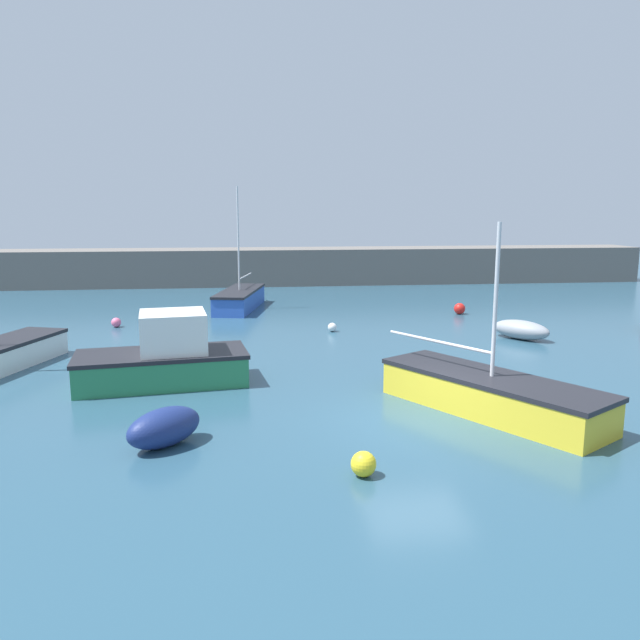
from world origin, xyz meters
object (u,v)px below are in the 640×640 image
(mooring_buoy_red, at_px, (460,309))
(mooring_buoy_pink, at_px, (116,322))
(fishing_dinghy_green, at_px, (164,427))
(mooring_buoy_yellow, at_px, (363,464))
(sailboat_short_mast, at_px, (491,394))
(mooring_buoy_white, at_px, (332,327))
(motorboat_with_cabin, at_px, (165,358))
(sailboat_tall_mast, at_px, (240,299))
(dinghy_near_pier, at_px, (521,330))

(mooring_buoy_red, xyz_separation_m, mooring_buoy_pink, (-16.04, -1.55, -0.06))
(mooring_buoy_red, distance_m, mooring_buoy_pink, 16.11)
(fishing_dinghy_green, xyz_separation_m, mooring_buoy_yellow, (4.06, -2.05, -0.18))
(fishing_dinghy_green, xyz_separation_m, sailboat_short_mast, (7.98, 1.35, 0.07))
(fishing_dinghy_green, xyz_separation_m, mooring_buoy_red, (12.14, 15.83, -0.15))
(mooring_buoy_white, xyz_separation_m, mooring_buoy_pink, (-9.26, 2.03, 0.02))
(mooring_buoy_white, relative_size, mooring_buoy_yellow, 0.74)
(sailboat_short_mast, bearing_deg, mooring_buoy_yellow, -81.41)
(motorboat_with_cabin, bearing_deg, mooring_buoy_yellow, 115.18)
(sailboat_tall_mast, relative_size, fishing_dinghy_green, 3.18)
(fishing_dinghy_green, xyz_separation_m, mooring_buoy_pink, (-3.90, 14.28, -0.22))
(dinghy_near_pier, xyz_separation_m, mooring_buoy_white, (-7.26, 2.35, -0.19))
(sailboat_tall_mast, height_order, mooring_buoy_white, sailboat_tall_mast)
(mooring_buoy_yellow, bearing_deg, sailboat_tall_mast, 97.30)
(fishing_dinghy_green, bearing_deg, dinghy_near_pier, 174.46)
(dinghy_near_pier, bearing_deg, sailboat_short_mast, -66.48)
(sailboat_tall_mast, height_order, dinghy_near_pier, sailboat_tall_mast)
(motorboat_with_cabin, xyz_separation_m, mooring_buoy_red, (12.73, 10.84, -0.52))
(mooring_buoy_yellow, distance_m, mooring_buoy_pink, 18.16)
(sailboat_tall_mast, bearing_deg, sailboat_short_mast, 32.54)
(motorboat_with_cabin, bearing_deg, mooring_buoy_pink, -78.67)
(sailboat_tall_mast, distance_m, motorboat_with_cabin, 13.79)
(sailboat_tall_mast, bearing_deg, fishing_dinghy_green, 7.41)
(dinghy_near_pier, distance_m, mooring_buoy_white, 7.63)
(fishing_dinghy_green, distance_m, mooring_buoy_pink, 14.80)
(dinghy_near_pier, distance_m, mooring_buoy_pink, 17.09)
(sailboat_tall_mast, bearing_deg, mooring_buoy_pink, -38.90)
(sailboat_short_mast, bearing_deg, mooring_buoy_white, 161.12)
(dinghy_near_pier, xyz_separation_m, mooring_buoy_yellow, (-8.56, -11.94, -0.13))
(sailboat_short_mast, height_order, motorboat_with_cabin, sailboat_short_mast)
(fishing_dinghy_green, relative_size, dinghy_near_pier, 0.79)
(sailboat_short_mast, height_order, mooring_buoy_yellow, sailboat_short_mast)
(dinghy_near_pier, height_order, mooring_buoy_red, dinghy_near_pier)
(mooring_buoy_yellow, bearing_deg, sailboat_short_mast, 40.96)
(sailboat_tall_mast, xyz_separation_m, mooring_buoy_red, (10.73, -2.80, -0.24))
(sailboat_short_mast, bearing_deg, sailboat_tall_mast, 168.43)
(mooring_buoy_white, bearing_deg, fishing_dinghy_green, -113.66)
(fishing_dinghy_green, height_order, sailboat_short_mast, sailboat_short_mast)
(sailboat_short_mast, relative_size, mooring_buoy_white, 16.37)
(fishing_dinghy_green, distance_m, motorboat_with_cabin, 5.04)
(dinghy_near_pier, bearing_deg, mooring_buoy_red, 146.65)
(dinghy_near_pier, xyz_separation_m, motorboat_with_cabin, (-13.21, -4.90, 0.42))
(mooring_buoy_white, height_order, mooring_buoy_pink, mooring_buoy_pink)
(motorboat_with_cabin, relative_size, mooring_buoy_red, 9.54)
(mooring_buoy_white, bearing_deg, mooring_buoy_pink, 167.61)
(motorboat_with_cabin, xyz_separation_m, mooring_buoy_pink, (-3.31, 9.29, -0.59))
(mooring_buoy_white, relative_size, mooring_buoy_pink, 0.89)
(fishing_dinghy_green, xyz_separation_m, mooring_buoy_white, (5.36, 12.24, -0.24))
(mooring_buoy_pink, bearing_deg, sailboat_short_mast, -47.43)
(motorboat_with_cabin, height_order, mooring_buoy_yellow, motorboat_with_cabin)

